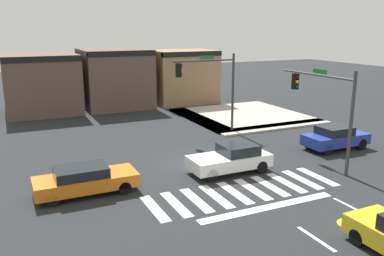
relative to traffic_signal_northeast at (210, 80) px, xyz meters
name	(u,v)px	position (x,y,z in m)	size (l,w,h in m)	color
ground_plane	(202,163)	(-3.43, -5.59, -4.01)	(120.00, 120.00, 0.00)	#232628
crosswalk_near	(244,191)	(-3.43, -10.09, -4.01)	(9.56, 2.86, 0.01)	silver
bike_detector_marking	(350,224)	(-1.38, -14.76, -4.01)	(1.01, 1.01, 0.01)	yellow
curb_corner_northeast	(241,117)	(5.06, 3.83, -3.94)	(10.00, 10.60, 0.15)	#B2AA9E
storefront_row	(109,79)	(-4.06, 13.55, -1.27)	(20.12, 6.91, 5.61)	brown
traffic_signal_northeast	(210,80)	(0.00, 0.00, 0.00)	(4.88, 0.32, 5.83)	#383A3D
traffic_signal_southeast	(324,98)	(2.63, -8.48, -0.18)	(0.32, 5.75, 5.52)	#383A3D
car_blue	(335,137)	(5.60, -6.66, -3.24)	(4.22, 1.88, 1.50)	#23389E
car_orange	(85,180)	(-10.36, -7.17, -3.32)	(4.73, 1.88, 1.34)	orange
car_white	(231,158)	(-2.63, -7.51, -3.26)	(4.42, 1.92, 1.51)	white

